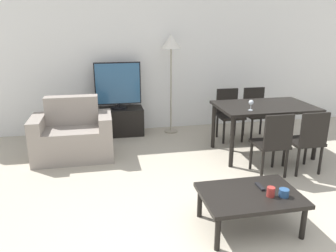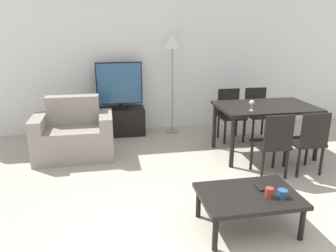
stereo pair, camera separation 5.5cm
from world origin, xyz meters
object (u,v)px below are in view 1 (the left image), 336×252
Objects in this scene: dining_chair_far_left at (229,112)px; floor_lamp at (171,48)px; tv_stand at (120,121)px; cup_colored_far at (284,193)px; coffee_table at (250,197)px; cup_white_near at (271,192)px; dining_chair_near_right at (308,139)px; armchair at (73,136)px; dining_table at (264,111)px; dining_chair_near at (273,141)px; wine_glass_left at (251,103)px; dining_chair_far at (256,110)px; remote_primary at (260,186)px; tv at (118,86)px.

dining_chair_far_left is 1.45m from floor_lamp.
tv_stand reaches higher than cup_colored_far.
coffee_table is 10.17× the size of cup_white_near.
coffee_table is 1.10× the size of dining_chair_near_right.
armchair is at bearing 132.12° from cup_colored_far.
dining_chair_far_left is (-0.24, 0.74, -0.19)m from dining_table.
wine_glass_left is (-0.09, 0.50, 0.38)m from dining_chair_near.
cup_white_near is at bearing -69.16° from tv_stand.
dining_table reaches higher than coffee_table.
dining_chair_far is at bearing 0.00° from dining_chair_far_left.
coffee_table is 0.17m from remote_primary.
cup_white_near is at bearing 167.51° from cup_colored_far.
dining_chair_near is 1.00× the size of dining_chair_far.
dining_chair_near is (2.51, -1.14, 0.15)m from armchair.
tv_stand is at bearing 90.00° from tv.
dining_chair_near is at bearing 60.90° from cup_white_near.
dining_chair_far_left reaches higher than dining_table.
dining_chair_near_right is (0.24, -0.74, -0.19)m from dining_table.
dining_chair_near is at bearing -48.98° from tv_stand.
dining_table reaches higher than cup_colored_far.
tv is at bearing 137.47° from wine_glass_left.
dining_chair_near is (1.79, -2.06, -0.41)m from tv.
cup_white_near is at bearing -135.17° from dining_chair_near_right.
floor_lamp is 18.88× the size of cup_white_near.
coffee_table is at bearing -119.91° from dining_table.
cup_white_near is at bearing -103.14° from dining_chair_far_left.
cup_colored_far is at bearing -131.22° from dining_chair_near_right.
dining_chair_far_left is at bearing -17.72° from tv_stand.
dining_chair_far_left is 5.60× the size of remote_primary.
floor_lamp is (-1.12, 1.28, 0.83)m from dining_table.
tv_stand is 8.99× the size of cup_colored_far.
cup_white_near is at bearing -107.85° from wine_glass_left.
floor_lamp reaches higher than remote_primary.
dining_chair_far is (0.48, 1.49, 0.00)m from dining_chair_near.
armchair is at bearing -151.57° from floor_lamp.
cup_white_near is (1.20, -3.14, 0.17)m from tv_stand.
coffee_table is at bearing -106.94° from dining_chair_far_left.
wine_glass_left is (0.52, 1.40, 0.48)m from remote_primary.
cup_colored_far is (-0.48, -1.10, -0.07)m from dining_chair_near.
tv_stand is 3.22m from coffee_table.
dining_chair_far_left is at bearing 79.46° from cup_colored_far.
dining_chair_near is 1.10m from remote_primary.
tv is at bearing 137.88° from dining_chair_near_right.
dining_table is 15.16× the size of cup_colored_far.
coffee_table is 6.15× the size of remote_primary.
armchair is 2.76m from coffee_table.
dining_chair_far_left is at bearing 107.99° from dining_chair_near_right.
tv_stand is 0.98× the size of dining_chair_far.
cup_white_near is (-1.08, -2.57, -0.06)m from dining_chair_far.
dining_table is 0.45m from wine_glass_left.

